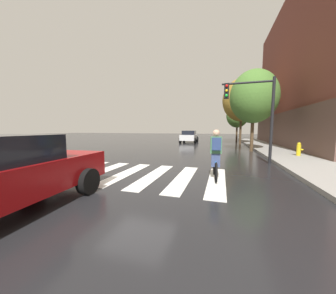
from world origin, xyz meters
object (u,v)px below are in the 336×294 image
(cyclist, at_px, (216,155))
(street_tree_near, at_px, (254,97))
(sedan_mid, at_px, (189,136))
(traffic_light_near, at_px, (254,106))
(street_tree_mid, at_px, (242,100))
(street_tree_far, at_px, (237,116))
(fire_hydrant, at_px, (299,149))

(cyclist, bearing_deg, street_tree_near, 74.66)
(sedan_mid, bearing_deg, traffic_light_near, -66.87)
(street_tree_mid, xyz_separation_m, street_tree_far, (0.09, 6.21, -1.23))
(fire_hydrant, xyz_separation_m, street_tree_far, (-2.28, 15.51, 3.10))
(cyclist, relative_size, street_tree_near, 0.28)
(traffic_light_near, xyz_separation_m, street_tree_mid, (0.49, 11.58, 2.00))
(cyclist, height_order, street_tree_far, street_tree_far)
(traffic_light_near, xyz_separation_m, street_tree_near, (0.70, 4.96, 1.23))
(sedan_mid, height_order, street_tree_far, street_tree_far)
(street_tree_near, xyz_separation_m, street_tree_mid, (-0.22, 6.62, 0.77))
(fire_hydrant, bearing_deg, cyclist, -127.06)
(street_tree_far, bearing_deg, street_tree_near, -89.42)
(traffic_light_near, relative_size, street_tree_near, 0.69)
(traffic_light_near, relative_size, street_tree_far, 0.78)
(traffic_light_near, distance_m, fire_hydrant, 4.33)
(sedan_mid, bearing_deg, cyclist, -77.04)
(sedan_mid, distance_m, street_tree_near, 10.57)
(cyclist, xyz_separation_m, traffic_light_near, (1.68, 3.72, 2.02))
(street_tree_near, relative_size, street_tree_far, 1.13)
(sedan_mid, relative_size, street_tree_mid, 0.61)
(street_tree_far, bearing_deg, traffic_light_near, -91.84)
(sedan_mid, xyz_separation_m, street_tree_mid, (5.98, -1.28, 4.09))
(fire_hydrant, xyz_separation_m, street_tree_mid, (-2.37, 9.30, 4.33))
(street_tree_mid, relative_size, street_tree_far, 1.34)
(fire_hydrant, relative_size, street_tree_far, 0.14)
(cyclist, bearing_deg, fire_hydrant, 52.94)
(sedan_mid, xyz_separation_m, cyclist, (3.81, -16.58, 0.07))
(street_tree_near, bearing_deg, street_tree_far, 90.58)
(fire_hydrant, height_order, street_tree_far, street_tree_far)
(sedan_mid, distance_m, cyclist, 17.01)
(fire_hydrant, xyz_separation_m, street_tree_near, (-2.15, 2.67, 3.56))
(fire_hydrant, bearing_deg, street_tree_mid, 104.28)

